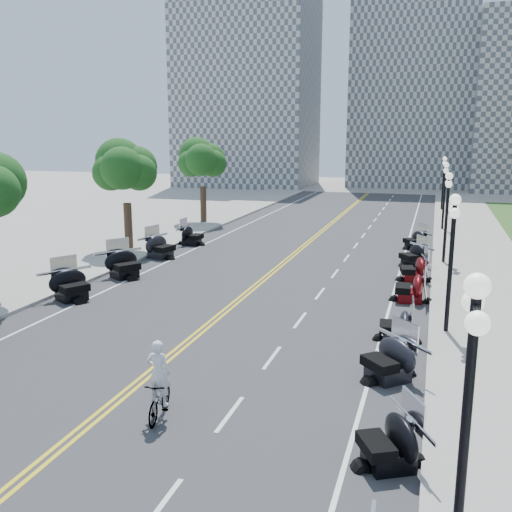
% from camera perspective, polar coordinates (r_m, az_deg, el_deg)
% --- Properties ---
extents(ground, '(160.00, 160.00, 0.00)m').
position_cam_1_polar(ground, '(19.84, -7.42, -9.02)').
color(ground, gray).
extents(road, '(16.00, 90.00, 0.01)m').
position_cam_1_polar(road, '(28.78, 0.93, -2.23)').
color(road, '#333335').
rests_on(road, ground).
extents(centerline_yellow_a, '(0.12, 90.00, 0.00)m').
position_cam_1_polar(centerline_yellow_a, '(28.82, 0.70, -2.19)').
color(centerline_yellow_a, yellow).
rests_on(centerline_yellow_a, road).
extents(centerline_yellow_b, '(0.12, 90.00, 0.00)m').
position_cam_1_polar(centerline_yellow_b, '(28.75, 1.16, -2.23)').
color(centerline_yellow_b, yellow).
rests_on(centerline_yellow_b, road).
extents(edge_line_north, '(0.12, 90.00, 0.00)m').
position_cam_1_polar(edge_line_north, '(27.71, 13.74, -3.12)').
color(edge_line_north, white).
rests_on(edge_line_north, road).
extents(edge_line_south, '(0.12, 90.00, 0.00)m').
position_cam_1_polar(edge_line_south, '(31.16, -10.43, -1.31)').
color(edge_line_south, white).
rests_on(edge_line_south, road).
extents(lane_dash_4, '(0.12, 2.00, 0.00)m').
position_cam_1_polar(lane_dash_4, '(12.20, -9.65, -23.62)').
color(lane_dash_4, white).
rests_on(lane_dash_4, road).
extents(lane_dash_5, '(0.12, 2.00, 0.00)m').
position_cam_1_polar(lane_dash_5, '(15.33, -2.62, -15.49)').
color(lane_dash_5, white).
rests_on(lane_dash_5, road).
extents(lane_dash_6, '(0.12, 2.00, 0.00)m').
position_cam_1_polar(lane_dash_6, '(18.79, 1.62, -10.11)').
color(lane_dash_6, white).
rests_on(lane_dash_6, road).
extents(lane_dash_7, '(0.12, 2.00, 0.00)m').
position_cam_1_polar(lane_dash_7, '(22.43, 4.43, -6.41)').
color(lane_dash_7, white).
rests_on(lane_dash_7, road).
extents(lane_dash_8, '(0.12, 2.00, 0.00)m').
position_cam_1_polar(lane_dash_8, '(26.17, 6.42, -3.74)').
color(lane_dash_8, white).
rests_on(lane_dash_8, road).
extents(lane_dash_9, '(0.12, 2.00, 0.00)m').
position_cam_1_polar(lane_dash_9, '(29.98, 7.90, -1.74)').
color(lane_dash_9, white).
rests_on(lane_dash_9, road).
extents(lane_dash_10, '(0.12, 2.00, 0.00)m').
position_cam_1_polar(lane_dash_10, '(33.84, 9.04, -0.20)').
color(lane_dash_10, white).
rests_on(lane_dash_10, road).
extents(lane_dash_11, '(0.12, 2.00, 0.00)m').
position_cam_1_polar(lane_dash_11, '(37.72, 9.95, 1.03)').
color(lane_dash_11, white).
rests_on(lane_dash_11, road).
extents(lane_dash_12, '(0.12, 2.00, 0.00)m').
position_cam_1_polar(lane_dash_12, '(41.63, 10.68, 2.03)').
color(lane_dash_12, white).
rests_on(lane_dash_12, road).
extents(lane_dash_13, '(0.12, 2.00, 0.00)m').
position_cam_1_polar(lane_dash_13, '(45.55, 11.29, 2.86)').
color(lane_dash_13, white).
rests_on(lane_dash_13, road).
extents(lane_dash_14, '(0.12, 2.00, 0.00)m').
position_cam_1_polar(lane_dash_14, '(49.49, 11.81, 3.55)').
color(lane_dash_14, white).
rests_on(lane_dash_14, road).
extents(lane_dash_15, '(0.12, 2.00, 0.00)m').
position_cam_1_polar(lane_dash_15, '(53.43, 12.25, 4.14)').
color(lane_dash_15, white).
rests_on(lane_dash_15, road).
extents(lane_dash_16, '(0.12, 2.00, 0.00)m').
position_cam_1_polar(lane_dash_16, '(57.39, 12.63, 4.65)').
color(lane_dash_16, white).
rests_on(lane_dash_16, road).
extents(lane_dash_17, '(0.12, 2.00, 0.00)m').
position_cam_1_polar(lane_dash_17, '(61.34, 12.96, 5.10)').
color(lane_dash_17, white).
rests_on(lane_dash_17, road).
extents(lane_dash_18, '(0.12, 2.00, 0.00)m').
position_cam_1_polar(lane_dash_18, '(65.31, 13.25, 5.49)').
color(lane_dash_18, white).
rests_on(lane_dash_18, road).
extents(lane_dash_19, '(0.12, 2.00, 0.00)m').
position_cam_1_polar(lane_dash_19, '(69.28, 13.51, 5.83)').
color(lane_dash_19, white).
rests_on(lane_dash_19, road).
extents(sidewalk_north, '(5.00, 90.00, 0.15)m').
position_cam_1_polar(sidewalk_north, '(27.78, 22.22, -3.52)').
color(sidewalk_north, '#9E9991').
rests_on(sidewalk_north, ground).
extents(sidewalk_south, '(5.00, 90.00, 0.15)m').
position_cam_1_polar(sidewalk_south, '(33.23, -16.71, -0.68)').
color(sidewalk_south, '#9E9991').
rests_on(sidewalk_south, ground).
extents(distant_block_a, '(18.00, 14.00, 26.00)m').
position_cam_1_polar(distant_block_a, '(83.12, -0.81, 16.11)').
color(distant_block_a, gray).
rests_on(distant_block_a, ground).
extents(distant_block_b, '(16.00, 12.00, 30.00)m').
position_cam_1_polar(distant_block_b, '(85.21, 15.41, 16.94)').
color(distant_block_b, gray).
rests_on(distant_block_b, ground).
extents(street_lamp_1, '(0.50, 1.20, 4.90)m').
position_cam_1_polar(street_lamp_1, '(9.86, 20.21, -15.86)').
color(street_lamp_1, black).
rests_on(street_lamp_1, sidewalk_north).
extents(street_lamp_2, '(0.50, 1.20, 4.90)m').
position_cam_1_polar(street_lamp_2, '(21.24, 18.88, -0.83)').
color(street_lamp_2, black).
rests_on(street_lamp_2, sidewalk_north).
extents(street_lamp_3, '(0.50, 1.20, 4.90)m').
position_cam_1_polar(street_lamp_3, '(33.07, 18.49, 3.60)').
color(street_lamp_3, black).
rests_on(street_lamp_3, sidewalk_north).
extents(street_lamp_4, '(0.50, 1.20, 4.90)m').
position_cam_1_polar(street_lamp_4, '(44.98, 18.31, 5.70)').
color(street_lamp_4, black).
rests_on(street_lamp_4, sidewalk_north).
extents(street_lamp_5, '(0.50, 1.20, 4.90)m').
position_cam_1_polar(street_lamp_5, '(56.93, 18.20, 6.91)').
color(street_lamp_5, black).
rests_on(street_lamp_5, sidewalk_north).
extents(tree_3, '(4.80, 4.80, 9.20)m').
position_cam_1_polar(tree_3, '(35.67, -12.89, 7.97)').
color(tree_3, '#235619').
rests_on(tree_3, sidewalk_south).
extents(tree_4, '(4.80, 4.80, 9.20)m').
position_cam_1_polar(tree_4, '(46.41, -5.36, 9.09)').
color(tree_4, '#235619').
rests_on(tree_4, sidewalk_south).
extents(motorcycle_n_4, '(2.52, 2.52, 1.30)m').
position_cam_1_polar(motorcycle_n_4, '(13.26, 13.16, -17.38)').
color(motorcycle_n_4, black).
rests_on(motorcycle_n_4, road).
extents(motorcycle_n_5, '(2.84, 2.84, 1.41)m').
position_cam_1_polar(motorcycle_n_5, '(17.41, 13.11, -9.82)').
color(motorcycle_n_5, black).
rests_on(motorcycle_n_5, road).
extents(motorcycle_n_6, '(1.93, 1.93, 1.26)m').
position_cam_1_polar(motorcycle_n_6, '(20.60, 13.87, -6.61)').
color(motorcycle_n_6, black).
rests_on(motorcycle_n_6, road).
extents(motorcycle_n_7, '(2.07, 2.07, 1.41)m').
position_cam_1_polar(motorcycle_n_7, '(25.51, 15.20, -2.91)').
color(motorcycle_n_7, '#590A0C').
rests_on(motorcycle_n_7, road).
extents(motorcycle_n_8, '(2.31, 2.31, 1.38)m').
position_cam_1_polar(motorcycle_n_8, '(29.12, 15.53, -1.11)').
color(motorcycle_n_8, '#590A0C').
rests_on(motorcycle_n_8, road).
extents(motorcycle_n_9, '(2.69, 2.69, 1.35)m').
position_cam_1_polar(motorcycle_n_9, '(32.51, 15.47, 0.20)').
color(motorcycle_n_9, black).
rests_on(motorcycle_n_9, road).
extents(motorcycle_n_10, '(2.59, 2.59, 1.30)m').
position_cam_1_polar(motorcycle_n_10, '(37.35, 15.63, 1.65)').
color(motorcycle_n_10, black).
rests_on(motorcycle_n_10, road).
extents(motorcycle_s_6, '(2.96, 2.96, 1.52)m').
position_cam_1_polar(motorcycle_s_6, '(26.11, -18.02, -2.61)').
color(motorcycle_s_6, black).
rests_on(motorcycle_s_6, road).
extents(motorcycle_s_7, '(3.10, 3.10, 1.57)m').
position_cam_1_polar(motorcycle_s_7, '(29.49, -13.07, -0.64)').
color(motorcycle_s_7, black).
rests_on(motorcycle_s_7, road).
extents(motorcycle_s_8, '(2.68, 2.68, 1.53)m').
position_cam_1_polar(motorcycle_s_8, '(33.73, -9.54, 1.05)').
color(motorcycle_s_8, black).
rests_on(motorcycle_s_8, road).
extents(motorcycle_s_9, '(2.04, 2.04, 1.42)m').
position_cam_1_polar(motorcycle_s_9, '(37.54, -6.45, 2.16)').
color(motorcycle_s_9, black).
rests_on(motorcycle_s_9, road).
extents(bicycle, '(0.79, 1.83, 1.06)m').
position_cam_1_polar(bicycle, '(15.14, -9.63, -13.84)').
color(bicycle, '#A51414').
rests_on(bicycle, road).
extents(cyclist_rider, '(0.63, 0.42, 1.74)m').
position_cam_1_polar(cyclist_rider, '(14.58, -9.82, -8.88)').
color(cyclist_rider, white).
rests_on(cyclist_rider, bicycle).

